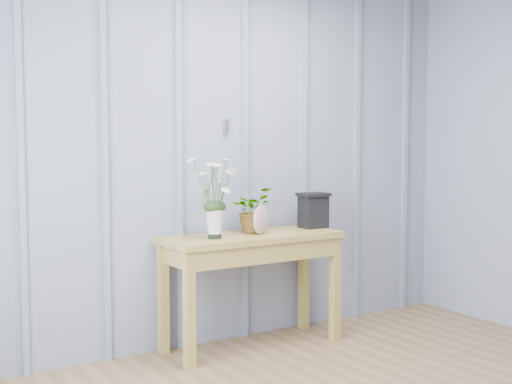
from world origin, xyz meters
TOP-DOWN VIEW (x-y plane):
  - room_shell at (0.00, 0.92)m, footprint 4.00×4.50m
  - sideboard at (0.16, 1.99)m, footprint 1.20×0.45m
  - daisy_vase at (-0.14, 1.96)m, footprint 0.36×0.28m
  - spider_plant at (0.21, 2.07)m, footprint 0.35×0.34m
  - felt_disc_vessel at (0.21, 1.97)m, footprint 0.19×0.14m
  - carved_box at (0.69, 2.03)m, footprint 0.20×0.16m

SIDE VIEW (x-z plane):
  - sideboard at x=0.16m, z-range 0.26..1.01m
  - felt_disc_vessel at x=0.21m, z-range 0.75..0.94m
  - carved_box at x=0.69m, z-range 0.75..1.00m
  - spider_plant at x=0.21m, z-range 0.75..1.05m
  - daisy_vase at x=-0.14m, z-range 0.81..1.33m
  - room_shell at x=0.00m, z-range 0.74..3.24m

